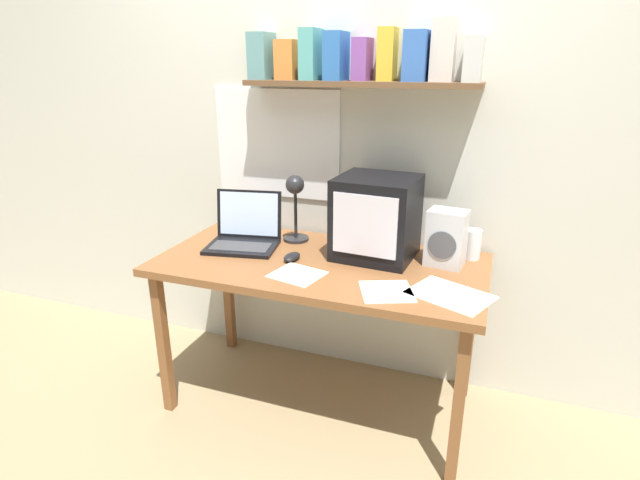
{
  "coord_description": "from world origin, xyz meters",
  "views": [
    {
      "loc": [
        0.71,
        -1.96,
        1.61
      ],
      "look_at": [
        0.0,
        0.0,
        0.86
      ],
      "focal_mm": 28.0,
      "sensor_mm": 36.0,
      "label": 1
    }
  ],
  "objects": [
    {
      "name": "back_wall",
      "position": [
        0.0,
        0.41,
        1.31
      ],
      "size": [
        5.6,
        0.24,
        2.6
      ],
      "color": "beige",
      "rests_on": "ground_plane"
    },
    {
      "name": "ground_plane",
      "position": [
        0.0,
        0.0,
        0.0
      ],
      "size": [
        12.0,
        12.0,
        0.0
      ],
      "primitive_type": "plane",
      "color": "#96825D"
    },
    {
      "name": "space_heater",
      "position": [
        0.53,
        0.14,
        0.88
      ],
      "size": [
        0.18,
        0.15,
        0.25
      ],
      "rotation": [
        0.0,
        0.0,
        -0.15
      ],
      "color": "silver",
      "rests_on": "corner_desk"
    },
    {
      "name": "loose_paper_near_monitor",
      "position": [
        0.35,
        -0.21,
        0.76
      ],
      "size": [
        0.26,
        0.26,
        0.0
      ],
      "rotation": [
        0.0,
        0.0,
        0.39
      ],
      "color": "white",
      "rests_on": "corner_desk"
    },
    {
      "name": "open_notebook",
      "position": [
        -0.04,
        -0.18,
        0.76
      ],
      "size": [
        0.24,
        0.22,
        0.0
      ],
      "rotation": [
        0.0,
        0.0,
        -0.23
      ],
      "color": "white",
      "rests_on": "corner_desk"
    },
    {
      "name": "computer_mouse",
      "position": [
        -0.12,
        -0.04,
        0.77
      ],
      "size": [
        0.07,
        0.11,
        0.03
      ],
      "rotation": [
        0.0,
        0.0,
        -0.14
      ],
      "color": "black",
      "rests_on": "corner_desk"
    },
    {
      "name": "crt_monitor",
      "position": [
        0.22,
        0.15,
        0.94
      ],
      "size": [
        0.37,
        0.35,
        0.37
      ],
      "rotation": [
        0.0,
        0.0,
        -0.07
      ],
      "color": "black",
      "rests_on": "corner_desk"
    },
    {
      "name": "printed_handout",
      "position": [
        0.59,
        -0.16,
        0.76
      ],
      "size": [
        0.36,
        0.32,
        0.0
      ],
      "rotation": [
        0.0,
        0.0,
        -0.41
      ],
      "color": "white",
      "rests_on": "corner_desk"
    },
    {
      "name": "corner_desk",
      "position": [
        0.0,
        0.0,
        0.69
      ],
      "size": [
        1.47,
        0.73,
        0.76
      ],
      "color": "brown",
      "rests_on": "ground_plane"
    },
    {
      "name": "desk_lamp",
      "position": [
        -0.19,
        0.19,
        0.98
      ],
      "size": [
        0.13,
        0.16,
        0.34
      ],
      "rotation": [
        0.0,
        0.0,
        0.38
      ],
      "color": "#232326",
      "rests_on": "corner_desk"
    },
    {
      "name": "juice_glass",
      "position": [
        0.64,
        0.26,
        0.82
      ],
      "size": [
        0.08,
        0.08,
        0.14
      ],
      "color": "white",
      "rests_on": "corner_desk"
    },
    {
      "name": "laptop",
      "position": [
        -0.42,
        0.08,
        0.82
      ],
      "size": [
        0.37,
        0.33,
        0.25
      ],
      "rotation": [
        0.0,
        0.0,
        0.18
      ],
      "color": "black",
      "rests_on": "corner_desk"
    }
  ]
}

